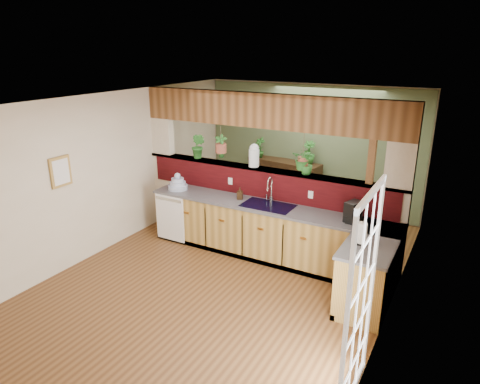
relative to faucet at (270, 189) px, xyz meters
The scene contains 28 objects.
ground 1.62m from the faucet, 100.49° to the right, with size 4.60×7.00×0.01m, color brown.
ceiling 1.87m from the faucet, 100.49° to the right, with size 4.60×7.00×0.01m, color brown.
wall_back 2.38m from the faucet, 95.07° to the left, with size 4.60×0.02×2.60m, color beige.
wall_left 2.76m from the faucet, 155.68° to the right, with size 0.02×7.00×2.60m, color beige.
wall_right 2.38m from the faucet, 28.49° to the right, with size 0.02×7.00×2.60m, color beige.
pass_through_partition 0.29m from the faucet, 130.21° to the left, with size 4.60×0.21×2.60m.
pass_through_ledge 0.38m from the faucet, 134.23° to the left, with size 4.60×0.21×0.04m, color brown.
header_beam 1.23m from the faucet, 134.23° to the left, with size 4.60×0.15×0.55m, color brown.
sage_backwall 2.36m from the faucet, 95.11° to the left, with size 4.55×0.02×2.55m, color #586A48.
countertop 0.96m from the faucet, 22.95° to the right, with size 4.14×1.52×0.90m.
dishwasher 1.88m from the faucet, 164.41° to the right, with size 0.58×0.03×0.82m.
navy_sink 0.35m from the faucet, 75.89° to the right, with size 0.82×0.50×0.18m.
french_door 3.19m from the faucet, 49.76° to the right, with size 0.06×1.02×2.16m, color white.
framed_print 3.17m from the faucet, 142.07° to the right, with size 0.04×0.35×0.45m.
faucet is the anchor object (origin of this frame).
dish_stack 1.71m from the faucet, behind, with size 0.34×0.34×0.30m.
soap_dispenser 0.52m from the faucet, 167.94° to the right, with size 0.09×0.09×0.20m, color #392614.
coffee_maker 1.39m from the faucet, ahead, with size 0.16×0.27×0.30m.
paper_towel 1.87m from the faucet, 26.41° to the right, with size 0.14×0.14×0.31m.
glass_jar 0.65m from the faucet, 152.22° to the left, with size 0.17×0.17×0.39m.
ledge_plant_left 1.61m from the faucet, behind, with size 0.25×0.20×0.45m, color #235C20.
ledge_plant_right 0.70m from the faucet, 22.88° to the left, with size 0.19×0.19×0.35m, color #235C20.
hanging_plant_a 1.26m from the faucet, 168.39° to the left, with size 0.25×0.21×0.52m.
hanging_plant_b 0.82m from the faucet, 25.61° to the left, with size 0.32×0.28×0.53m.
shelving_console 2.31m from the faucet, 107.56° to the left, with size 1.58×0.42×1.05m, color black.
shelf_plant_a 2.45m from the faucet, 120.36° to the left, with size 0.23×0.16×0.44m, color #235C20.
shelf_plant_b 2.12m from the faucet, 93.97° to the left, with size 0.26×0.26×0.47m, color #235C20.
floor_plant 1.86m from the faucet, 49.55° to the left, with size 0.72×0.62×0.80m, color #235C20.
Camera 1 is at (2.95, -4.77, 3.28)m, focal length 32.00 mm.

